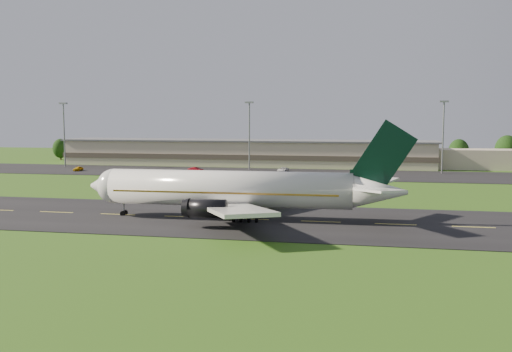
% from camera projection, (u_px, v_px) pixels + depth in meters
% --- Properties ---
extents(ground, '(360.00, 360.00, 0.00)m').
position_uv_depth(ground, '(118.00, 215.00, 92.80)').
color(ground, '#2C4D13').
rests_on(ground, ground).
extents(taxiway, '(220.00, 30.00, 0.10)m').
position_uv_depth(taxiway, '(118.00, 215.00, 92.80)').
color(taxiway, black).
rests_on(taxiway, ground).
extents(apron, '(260.00, 30.00, 0.10)m').
position_uv_depth(apron, '(226.00, 172.00, 163.03)').
color(apron, black).
rests_on(apron, ground).
extents(airliner, '(51.27, 42.17, 15.57)m').
position_uv_depth(airliner, '(235.00, 190.00, 88.53)').
color(airliner, white).
rests_on(airliner, ground).
extents(terminal, '(145.00, 16.00, 8.40)m').
position_uv_depth(terminal, '(264.00, 154.00, 184.96)').
color(terminal, '#BCA890').
rests_on(terminal, ground).
extents(light_mast_west, '(2.40, 1.20, 20.35)m').
position_uv_depth(light_mast_west, '(64.00, 127.00, 180.20)').
color(light_mast_west, gray).
rests_on(light_mast_west, ground).
extents(light_mast_centre, '(2.40, 1.20, 20.35)m').
position_uv_depth(light_mast_centre, '(249.00, 127.00, 168.54)').
color(light_mast_centre, gray).
rests_on(light_mast_centre, ground).
extents(light_mast_east, '(2.40, 1.20, 20.35)m').
position_uv_depth(light_mast_east, '(443.00, 128.00, 157.85)').
color(light_mast_east, gray).
rests_on(light_mast_east, ground).
extents(tree_line, '(191.59, 9.66, 10.09)m').
position_uv_depth(tree_line, '(370.00, 151.00, 188.11)').
color(tree_line, black).
rests_on(tree_line, ground).
extents(service_vehicle_a, '(1.78, 3.91, 1.30)m').
position_uv_depth(service_vehicle_a, '(78.00, 169.00, 166.89)').
color(service_vehicle_a, '#C7990B').
rests_on(service_vehicle_a, apron).
extents(service_vehicle_b, '(4.71, 2.27, 1.49)m').
position_uv_depth(service_vehicle_b, '(196.00, 170.00, 162.25)').
color(service_vehicle_b, maroon).
rests_on(service_vehicle_b, apron).
extents(service_vehicle_c, '(2.99, 5.29, 1.39)m').
position_uv_depth(service_vehicle_c, '(283.00, 170.00, 163.46)').
color(service_vehicle_c, silver).
rests_on(service_vehicle_c, apron).
extents(service_vehicle_d, '(5.24, 5.06, 1.51)m').
position_uv_depth(service_vehicle_d, '(363.00, 171.00, 157.29)').
color(service_vehicle_d, yellow).
rests_on(service_vehicle_d, apron).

